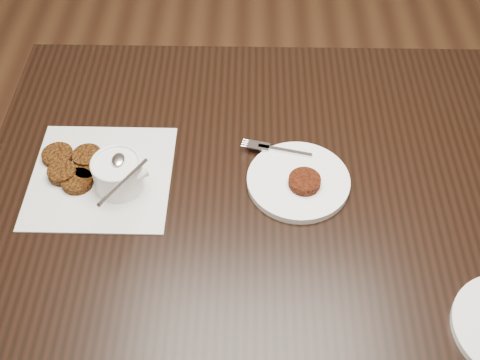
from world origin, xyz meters
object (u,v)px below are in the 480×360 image
table (292,272)px  sauce_ramekin (115,162)px  plate_with_patty (299,179)px  napkin (101,177)px

table → sauce_ramekin: 0.58m
sauce_ramekin → table: bearing=5.7°
plate_with_patty → napkin: bearing=178.7°
table → napkin: (-0.42, -0.01, 0.38)m
napkin → plate_with_patty: size_ratio=1.37×
table → sauce_ramekin: bearing=-174.3°
napkin → table: bearing=2.0°
table → plate_with_patty: plate_with_patty is taller
table → plate_with_patty: bearing=-121.6°
table → plate_with_patty: (-0.01, -0.02, 0.39)m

